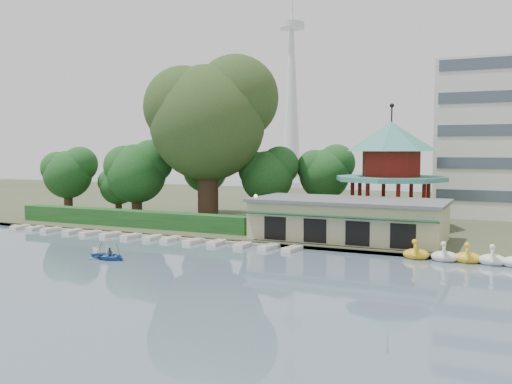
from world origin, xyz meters
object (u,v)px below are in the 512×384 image
Objects in this scene: big_tree at (210,115)px; rowboat_with_passengers at (108,253)px; dock at (133,234)px; pavilion at (391,164)px; boathouse at (348,219)px.

big_tree reaches higher than rowboat_with_passengers.
dock is at bearing 118.20° from rowboat_with_passengers.
dock is 2.52× the size of pavilion.
big_tree is at bearing -169.72° from pavilion.
dock is 29.14m from pavilion.
pavilion is at bearing 55.85° from rowboat_with_passengers.
big_tree is (-20.81, -3.78, 5.72)m from pavilion.
rowboat_with_passengers is (-15.84, -16.27, -1.87)m from boathouse.
boathouse is 11.43m from pavilion.
rowboat_with_passengers is at bearing -61.80° from dock.
boathouse is 3.53× the size of rowboat_with_passengers.
rowboat_with_passengers is (6.16, -11.49, 0.37)m from dock.
big_tree is (-18.81, 6.25, 10.84)m from boathouse.
boathouse is 0.93× the size of big_tree.
boathouse is 22.78m from rowboat_with_passengers.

